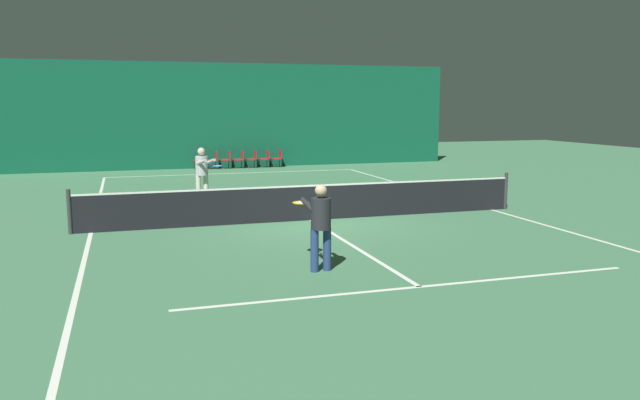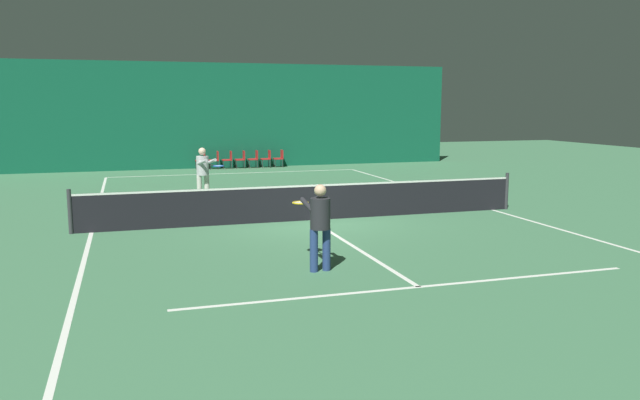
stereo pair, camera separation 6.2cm
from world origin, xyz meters
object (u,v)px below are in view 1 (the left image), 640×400
courtside_chair_1 (214,159)px  courtside_chair_6 (278,157)px  tennis_net (311,201)px  player_far (202,170)px  courtside_chair_4 (253,158)px  player_near (320,221)px  courtside_chair_2 (227,158)px  courtside_chair_3 (240,158)px  courtside_chair_5 (265,157)px  courtside_chair_0 (200,159)px

courtside_chair_1 → courtside_chair_6: 3.14m
courtside_chair_1 → tennis_net: bearing=2.5°
player_far → courtside_chair_4: size_ratio=2.02×
courtside_chair_6 → player_near: bearing=-11.3°
courtside_chair_2 → courtside_chair_4: 1.25m
courtside_chair_1 → courtside_chair_6: size_ratio=1.00×
courtside_chair_3 → player_near: bearing=-5.8°
courtside_chair_5 → tennis_net: bearing=-7.6°
courtside_chair_0 → courtside_chair_2: bearing=90.0°
player_near → courtside_chair_4: (2.55, 18.94, -0.45)m
player_far → courtside_chair_3: bearing=141.9°
courtside_chair_5 → player_far: bearing=-23.1°
player_near → player_far: 9.11m
courtside_chair_3 → tennis_net: bearing=-2.6°
tennis_net → courtside_chair_6: tennis_net is taller
courtside_chair_0 → courtside_chair_6: bearing=90.0°
tennis_net → courtside_chair_1: size_ratio=14.29×
courtside_chair_3 → courtside_chair_4: (0.63, 0.00, 0.00)m
courtside_chair_1 → courtside_chair_3: size_ratio=1.00×
player_near → courtside_chair_4: player_near is taller
courtside_chair_0 → courtside_chair_4: 2.51m
courtside_chair_2 → courtside_chair_6: size_ratio=1.00×
courtside_chair_4 → courtside_chair_6: same height
courtside_chair_2 → courtside_chair_3: size_ratio=1.00×
courtside_chair_0 → courtside_chair_1: size_ratio=1.00×
courtside_chair_0 → courtside_chair_5: same height
courtside_chair_4 → courtside_chair_6: 1.25m
courtside_chair_6 → courtside_chair_3: bearing=-90.0°
courtside_chair_2 → courtside_chair_4: bearing=90.0°
courtside_chair_0 → tennis_net: bearing=5.1°
tennis_net → player_far: (-2.33, 4.17, 0.48)m
courtside_chair_6 → tennis_net: bearing=-10.1°
courtside_chair_3 → courtside_chair_0: bearing=-90.0°
player_far → player_near: bearing=-14.9°
player_far → courtside_chair_3: size_ratio=2.02×
courtside_chair_5 → courtside_chair_4: bearing=-90.0°
player_far → courtside_chair_6: (4.84, 9.88, -0.50)m
courtside_chair_1 → courtside_chair_6: (3.14, 0.00, 0.00)m
courtside_chair_4 → courtside_chair_2: bearing=-90.0°
courtside_chair_5 → courtside_chair_1: bearing=-90.0°
tennis_net → courtside_chair_0: (-1.25, 14.05, -0.03)m
player_near → player_far: (-1.04, 9.06, 0.05)m
courtside_chair_2 → courtside_chair_6: same height
courtside_chair_6 → player_far: bearing=-26.1°
tennis_net → courtside_chair_6: bearing=79.9°
courtside_chair_3 → courtside_chair_5: 1.25m
courtside_chair_4 → player_near: bearing=-7.7°
courtside_chair_0 → courtside_chair_5: bearing=90.0°
courtside_chair_1 → courtside_chair_4: bearing=90.0°
courtside_chair_2 → tennis_net: bearing=-0.0°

